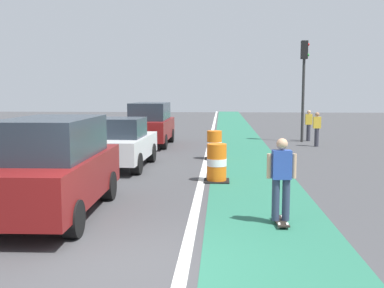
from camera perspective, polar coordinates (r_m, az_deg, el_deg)
name	(u,v)px	position (r m, az deg, el deg)	size (l,w,h in m)	color
ground_plane	(124,264)	(7.15, -8.55, -14.61)	(100.00, 100.00, 0.00)	#424244
bike_lane_strip	(244,155)	(18.71, 6.54, -1.34)	(2.50, 80.00, 0.01)	#286B51
lane_divider_stripe	(207,154)	(18.69, 1.95, -1.30)	(0.20, 80.00, 0.01)	silver
skateboarder_on_lane	(281,178)	(8.96, 11.12, -4.23)	(0.57, 0.81, 1.69)	black
parked_suv_nearest	(53,166)	(9.83, -17.01, -2.71)	(2.01, 4.65, 2.04)	maroon
parked_sedan_second	(120,143)	(15.55, -9.01, 0.08)	(2.00, 4.14, 1.70)	silver
parked_suv_third	(150,124)	(21.79, -5.25, 2.52)	(1.93, 4.61, 2.04)	maroon
traffic_barrel_front	(217,163)	(13.05, 3.11, -2.42)	(0.73, 0.73, 1.09)	orange
traffic_barrel_mid	(214,145)	(17.32, 2.82, -0.18)	(0.73, 0.73, 1.09)	orange
traffic_light_corner	(304,73)	(23.91, 13.83, 8.63)	(0.41, 0.32, 5.10)	#2D2D2D
pedestrian_crossing	(317,128)	(22.09, 15.37, 1.92)	(0.34, 0.20, 1.61)	#33333D
pedestrian_waiting	(309,124)	(24.44, 14.39, 2.38)	(0.34, 0.20, 1.61)	#33333D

